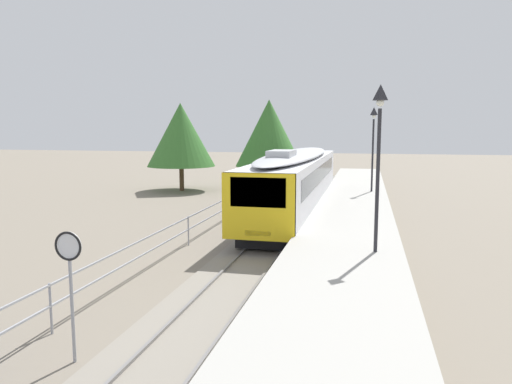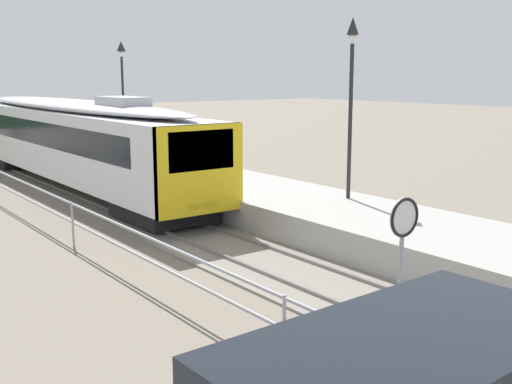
# 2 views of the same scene
# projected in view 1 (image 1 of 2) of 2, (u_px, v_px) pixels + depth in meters

# --- Properties ---
(ground_plane) EXTENTS (160.00, 160.00, 0.00)m
(ground_plane) POSITION_uv_depth(u_px,v_px,m) (203.00, 240.00, 21.00)
(ground_plane) COLOR slate
(track_rails) EXTENTS (3.20, 60.00, 0.14)m
(track_rails) POSITION_uv_depth(u_px,v_px,m) (270.00, 243.00, 20.33)
(track_rails) COLOR gray
(track_rails) RESTS_ON ground
(commuter_train) EXTENTS (2.82, 20.06, 3.74)m
(commuter_train) POSITION_uv_depth(u_px,v_px,m) (296.00, 177.00, 27.37)
(commuter_train) COLOR silver
(commuter_train) RESTS_ON track_rails
(station_platform) EXTENTS (3.90, 60.00, 0.90)m
(station_platform) POSITION_uv_depth(u_px,v_px,m) (348.00, 238.00, 19.54)
(station_platform) COLOR #A8A59E
(station_platform) RESTS_ON ground
(platform_lamp_mid_platform) EXTENTS (0.34, 0.34, 5.35)m
(platform_lamp_mid_platform) POSITION_uv_depth(u_px,v_px,m) (379.00, 137.00, 15.04)
(platform_lamp_mid_platform) COLOR #232328
(platform_lamp_mid_platform) RESTS_ON station_platform
(platform_lamp_far_end) EXTENTS (0.34, 0.34, 5.35)m
(platform_lamp_far_end) POSITION_uv_depth(u_px,v_px,m) (373.00, 133.00, 30.20)
(platform_lamp_far_end) COLOR #232328
(platform_lamp_far_end) RESTS_ON station_platform
(speed_limit_sign) EXTENTS (0.61, 0.10, 2.81)m
(speed_limit_sign) POSITION_uv_depth(u_px,v_px,m) (69.00, 264.00, 9.73)
(speed_limit_sign) COLOR #9EA0A5
(speed_limit_sign) RESTS_ON ground
(carpark_fence) EXTENTS (0.06, 36.06, 1.25)m
(carpark_fence) POSITION_uv_depth(u_px,v_px,m) (50.00, 297.00, 11.29)
(carpark_fence) COLOR #9EA0A5
(carpark_fence) RESTS_ON ground
(tree_behind_carpark) EXTENTS (5.37, 5.37, 6.93)m
(tree_behind_carpark) POSITION_uv_depth(u_px,v_px,m) (181.00, 135.00, 37.66)
(tree_behind_carpark) COLOR brown
(tree_behind_carpark) RESTS_ON ground
(tree_behind_station_far) EXTENTS (5.58, 5.58, 7.31)m
(tree_behind_station_far) POSITION_uv_depth(u_px,v_px,m) (269.00, 133.00, 39.53)
(tree_behind_station_far) COLOR brown
(tree_behind_station_far) RESTS_ON ground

